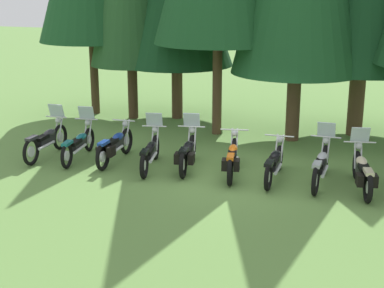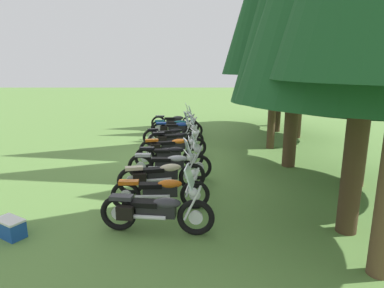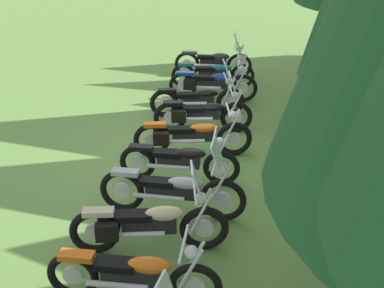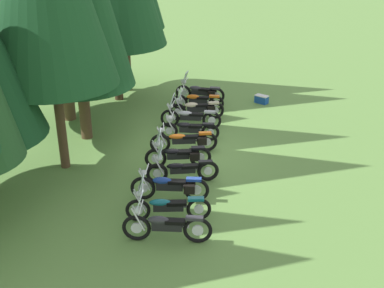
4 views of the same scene
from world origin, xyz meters
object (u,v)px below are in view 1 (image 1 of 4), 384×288
(motorcycle_0, at_px, (47,140))
(motorcycle_7, at_px, (321,165))
(motorcycle_1, at_px, (79,143))
(motorcycle_6, at_px, (274,163))
(motorcycle_8, at_px, (363,172))
(motorcycle_4, at_px, (188,152))
(motorcycle_2, at_px, (115,146))
(motorcycle_3, at_px, (150,152))
(motorcycle_5, at_px, (232,158))

(motorcycle_0, distance_m, motorcycle_7, 7.50)
(motorcycle_0, bearing_deg, motorcycle_1, -85.65)
(motorcycle_6, relative_size, motorcycle_8, 0.98)
(motorcycle_0, bearing_deg, motorcycle_4, -89.53)
(motorcycle_2, height_order, motorcycle_4, motorcycle_4)
(motorcycle_7, distance_m, motorcycle_8, 0.99)
(motorcycle_0, relative_size, motorcycle_1, 0.99)
(motorcycle_1, xyz_separation_m, motorcycle_4, (3.15, 0.11, 0.01))
(motorcycle_4, bearing_deg, motorcycle_2, 81.26)
(motorcycle_4, height_order, motorcycle_7, motorcycle_7)
(motorcycle_6, bearing_deg, motorcycle_0, 89.92)
(motorcycle_3, bearing_deg, motorcycle_0, 77.70)
(motorcycle_2, bearing_deg, motorcycle_4, -91.00)
(motorcycle_4, relative_size, motorcycle_6, 0.99)
(motorcycle_4, bearing_deg, motorcycle_7, -99.72)
(motorcycle_0, xyz_separation_m, motorcycle_5, (5.30, 0.17, -0.03))
(motorcycle_7, bearing_deg, motorcycle_0, 92.61)
(motorcycle_8, bearing_deg, motorcycle_4, 75.69)
(motorcycle_6, bearing_deg, motorcycle_7, -86.12)
(motorcycle_8, bearing_deg, motorcycle_2, 76.81)
(motorcycle_1, relative_size, motorcycle_6, 1.04)
(motorcycle_1, height_order, motorcycle_4, motorcycle_4)
(motorcycle_5, bearing_deg, motorcycle_4, 75.86)
(motorcycle_0, height_order, motorcycle_1, motorcycle_0)
(motorcycle_3, relative_size, motorcycle_4, 1.03)
(motorcycle_2, bearing_deg, motorcycle_7, -91.61)
(motorcycle_3, distance_m, motorcycle_8, 5.34)
(motorcycle_7, bearing_deg, motorcycle_6, 95.98)
(motorcycle_2, bearing_deg, motorcycle_3, -100.66)
(motorcycle_4, xyz_separation_m, motorcycle_8, (4.38, -0.15, 0.01))
(motorcycle_8, bearing_deg, motorcycle_7, 67.08)
(motorcycle_4, bearing_deg, motorcycle_6, -102.06)
(motorcycle_0, relative_size, motorcycle_4, 1.05)
(motorcycle_3, bearing_deg, motorcycle_2, 69.43)
(motorcycle_3, bearing_deg, motorcycle_7, -99.19)
(motorcycle_1, distance_m, motorcycle_3, 2.18)
(motorcycle_4, distance_m, motorcycle_5, 1.21)
(motorcycle_3, height_order, motorcycle_6, motorcycle_3)
(motorcycle_7, bearing_deg, motorcycle_5, 92.87)
(motorcycle_4, bearing_deg, motorcycle_1, 81.68)
(motorcycle_3, height_order, motorcycle_5, motorcycle_3)
(motorcycle_7, bearing_deg, motorcycle_3, 93.91)
(motorcycle_1, relative_size, motorcycle_2, 1.00)
(motorcycle_4, relative_size, motorcycle_7, 0.91)
(motorcycle_5, bearing_deg, motorcycle_8, -103.40)
(motorcycle_1, bearing_deg, motorcycle_8, -98.77)
(motorcycle_0, xyz_separation_m, motorcycle_3, (3.13, 0.01, -0.04))
(motorcycle_6, relative_size, motorcycle_7, 0.92)
(motorcycle_0, relative_size, motorcycle_8, 1.01)
(motorcycle_5, xyz_separation_m, motorcycle_6, (1.08, -0.02, -0.02))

